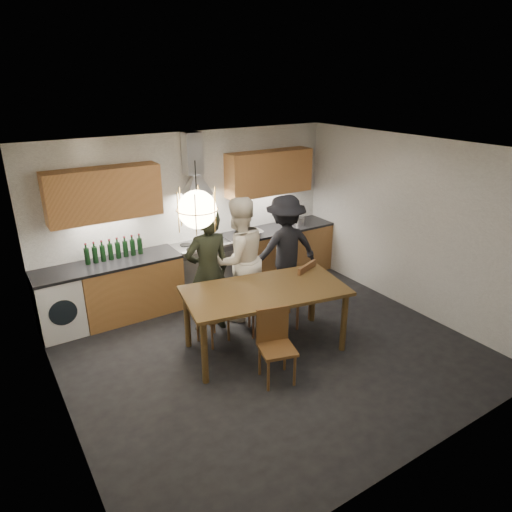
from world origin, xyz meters
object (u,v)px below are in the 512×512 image
person_right (285,248)px  stock_pot (299,221)px  person_mid (239,260)px  mixing_bowl (253,233)px  dining_table (265,296)px  chair_back_left (216,313)px  person_left (208,272)px  chair_front (275,340)px  wine_bottles (114,249)px

person_right → stock_pot: bearing=-130.3°
person_mid → mixing_bowl: bearing=-135.6°
dining_table → chair_back_left: size_ratio=2.74×
dining_table → person_left: 0.92m
person_right → stock_pot: person_right is taller
chair_back_left → person_mid: 0.92m
dining_table → chair_front: bearing=-102.0°
dining_table → person_right: person_right is taller
chair_front → person_mid: size_ratio=0.48×
chair_front → mixing_bowl: bearing=78.3°
chair_back_left → person_left: size_ratio=0.45×
person_right → mixing_bowl: bearing=-69.7°
chair_front → dining_table: bearing=82.2°
chair_back_left → wine_bottles: size_ratio=0.96×
chair_back_left → person_right: (1.56, 0.62, 0.39)m
dining_table → person_right: bearing=55.5°
mixing_bowl → wine_bottles: bearing=175.2°
chair_front → person_right: 2.14m
dining_table → person_mid: (0.16, 0.92, 0.15)m
chair_back_left → person_mid: size_ratio=0.44×
dining_table → person_left: person_left is taller
chair_front → mixing_bowl: (1.19, 2.34, 0.43)m
wine_bottles → chair_back_left: bearing=-61.0°
person_left → mixing_bowl: bearing=-142.8°
dining_table → mixing_bowl: size_ratio=7.21×
person_mid → wine_bottles: bearing=-37.7°
person_right → mixing_bowl: (-0.14, 0.70, 0.09)m
person_left → stock_pot: bearing=-155.2°
chair_back_left → chair_front: chair_front is taller
wine_bottles → person_left: bearing=-50.3°
person_left → person_mid: bearing=-168.4°
chair_front → person_right: (1.33, 1.64, 0.35)m
wine_bottles → person_mid: bearing=-35.0°
person_mid → stock_pot: person_mid is taller
dining_table → chair_back_left: dining_table is taller
chair_back_left → chair_front: size_ratio=0.91×
person_mid → person_right: 0.94m
chair_back_left → mixing_bowl: 2.00m
person_left → stock_pot: person_left is taller
dining_table → mixing_bowl: bearing=72.9°
mixing_bowl → wine_bottles: size_ratio=0.36×
person_mid → person_right: (0.93, 0.14, -0.06)m
chair_front → person_right: person_right is taller
person_left → chair_front: bearing=97.7°
person_mid → mixing_bowl: (0.79, 0.84, 0.02)m
mixing_bowl → stock_pot: size_ratio=1.71×
chair_front → person_right: size_ratio=0.52×
chair_back_left → stock_pot: (2.41, 1.36, 0.50)m
dining_table → chair_back_left: bearing=148.1°
person_mid → mixing_bowl: size_ratio=6.01×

